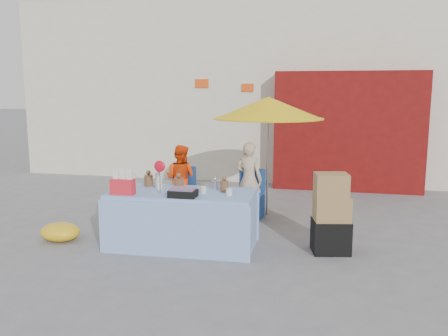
% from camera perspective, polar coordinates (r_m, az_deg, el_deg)
% --- Properties ---
extents(ground, '(80.00, 80.00, 0.00)m').
position_cam_1_polar(ground, '(7.14, -2.90, -8.66)').
color(ground, slate).
rests_on(ground, ground).
extents(backdrop, '(14.00, 8.00, 7.80)m').
position_cam_1_polar(backdrop, '(14.13, 7.63, 13.00)').
color(backdrop, silver).
rests_on(backdrop, ground).
extents(market_table, '(2.11, 1.04, 1.26)m').
position_cam_1_polar(market_table, '(6.78, -5.10, -6.05)').
color(market_table, '#8DAEE2').
rests_on(market_table, ground).
extents(chair_left, '(0.57, 0.56, 0.85)m').
position_cam_1_polar(chair_left, '(8.53, -5.47, -3.87)').
color(chair_left, navy).
rests_on(chair_left, ground).
extents(chair_right, '(0.57, 0.56, 0.85)m').
position_cam_1_polar(chair_right, '(8.23, 2.85, -4.34)').
color(chair_right, navy).
rests_on(chair_right, ground).
extents(vendor_orange, '(0.69, 0.59, 1.23)m').
position_cam_1_polar(vendor_orange, '(8.58, -5.24, -1.32)').
color(vendor_orange, '#FF460D').
rests_on(vendor_orange, ground).
extents(vendor_beige, '(0.54, 0.41, 1.32)m').
position_cam_1_polar(vendor_beige, '(8.27, 3.01, -1.40)').
color(vendor_beige, '#CEB292').
rests_on(vendor_beige, ground).
extents(umbrella, '(1.90, 1.90, 2.09)m').
position_cam_1_polar(umbrella, '(8.23, 5.34, 7.16)').
color(umbrella, gray).
rests_on(umbrella, ground).
extents(box_stack, '(0.57, 0.50, 1.11)m').
position_cam_1_polar(box_stack, '(6.64, 12.76, -5.69)').
color(box_stack, black).
rests_on(box_stack, ground).
extents(tarp_bundle, '(0.68, 0.59, 0.27)m').
position_cam_1_polar(tarp_bundle, '(7.47, -19.09, -7.27)').
color(tarp_bundle, yellow).
rests_on(tarp_bundle, ground).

